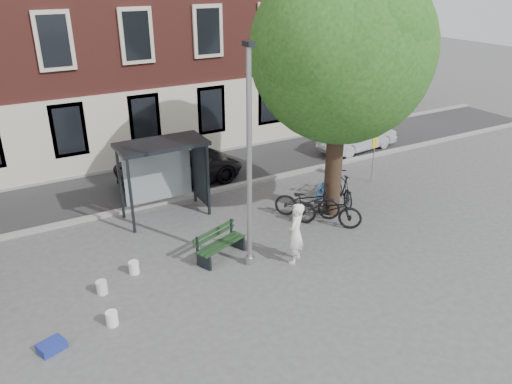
{
  "coord_description": "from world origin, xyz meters",
  "views": [
    {
      "loc": [
        -5.8,
        -10.6,
        7.68
      ],
      "look_at": [
        1.06,
        1.53,
        1.4
      ],
      "focal_mm": 35.0,
      "sensor_mm": 36.0,
      "label": 1
    }
  ],
  "objects_px": {
    "lamppost": "(249,173)",
    "bike_c": "(327,209)",
    "bike_a": "(307,201)",
    "bench": "(220,245)",
    "painter": "(296,233)",
    "car_silver": "(358,136)",
    "bike_d": "(342,188)",
    "notice_sign": "(374,150)",
    "bus_shelter": "(173,160)",
    "bike_b": "(330,181)",
    "car_dark": "(181,166)"
  },
  "relations": [
    {
      "from": "bench",
      "to": "bike_a",
      "type": "height_order",
      "value": "bike_a"
    },
    {
      "from": "car_silver",
      "to": "bike_a",
      "type": "bearing_deg",
      "value": 119.4
    },
    {
      "from": "bus_shelter",
      "to": "bike_c",
      "type": "xyz_separation_m",
      "value": [
        3.89,
        -3.32,
        -1.33
      ]
    },
    {
      "from": "bus_shelter",
      "to": "bike_b",
      "type": "bearing_deg",
      "value": -14.59
    },
    {
      "from": "bike_a",
      "to": "bike_d",
      "type": "bearing_deg",
      "value": -37.92
    },
    {
      "from": "car_dark",
      "to": "notice_sign",
      "type": "relative_size",
      "value": 2.66
    },
    {
      "from": "bench",
      "to": "bike_c",
      "type": "bearing_deg",
      "value": -20.44
    },
    {
      "from": "bike_a",
      "to": "bench",
      "type": "bearing_deg",
      "value": 144.76
    },
    {
      "from": "bike_c",
      "to": "notice_sign",
      "type": "relative_size",
      "value": 1.22
    },
    {
      "from": "bike_d",
      "to": "car_silver",
      "type": "relative_size",
      "value": 0.48
    },
    {
      "from": "lamppost",
      "to": "bike_c",
      "type": "distance_m",
      "value": 4.03
    },
    {
      "from": "bench",
      "to": "bike_c",
      "type": "distance_m",
      "value": 3.87
    },
    {
      "from": "bus_shelter",
      "to": "bench",
      "type": "xyz_separation_m",
      "value": [
        0.03,
        -3.35,
        -1.53
      ]
    },
    {
      "from": "painter",
      "to": "notice_sign",
      "type": "distance_m",
      "value": 6.74
    },
    {
      "from": "bench",
      "to": "car_dark",
      "type": "height_order",
      "value": "car_dark"
    },
    {
      "from": "bike_d",
      "to": "notice_sign",
      "type": "xyz_separation_m",
      "value": [
        2.21,
        0.91,
        0.73
      ]
    },
    {
      "from": "bus_shelter",
      "to": "notice_sign",
      "type": "height_order",
      "value": "bus_shelter"
    },
    {
      "from": "bike_a",
      "to": "car_dark",
      "type": "bearing_deg",
      "value": 69.52
    },
    {
      "from": "bus_shelter",
      "to": "bike_b",
      "type": "xyz_separation_m",
      "value": [
        5.45,
        -1.42,
        -1.38
      ]
    },
    {
      "from": "bus_shelter",
      "to": "bike_d",
      "type": "relative_size",
      "value": 1.49
    },
    {
      "from": "bus_shelter",
      "to": "bike_b",
      "type": "distance_m",
      "value": 5.79
    },
    {
      "from": "car_dark",
      "to": "bike_c",
      "type": "bearing_deg",
      "value": -156.5
    },
    {
      "from": "bench",
      "to": "bike_c",
      "type": "xyz_separation_m",
      "value": [
        3.86,
        0.03,
        0.2
      ]
    },
    {
      "from": "bus_shelter",
      "to": "bench",
      "type": "distance_m",
      "value": 3.68
    },
    {
      "from": "bus_shelter",
      "to": "bike_c",
      "type": "distance_m",
      "value": 5.29
    },
    {
      "from": "bench",
      "to": "bike_d",
      "type": "bearing_deg",
      "value": -8.48
    },
    {
      "from": "bus_shelter",
      "to": "bike_c",
      "type": "bearing_deg",
      "value": -40.47
    },
    {
      "from": "painter",
      "to": "car_dark",
      "type": "bearing_deg",
      "value": -121.05
    },
    {
      "from": "bus_shelter",
      "to": "car_dark",
      "type": "height_order",
      "value": "bus_shelter"
    },
    {
      "from": "bike_a",
      "to": "bike_d",
      "type": "height_order",
      "value": "bike_a"
    },
    {
      "from": "car_silver",
      "to": "bus_shelter",
      "type": "bearing_deg",
      "value": 93.9
    },
    {
      "from": "car_silver",
      "to": "notice_sign",
      "type": "xyz_separation_m",
      "value": [
        -1.98,
        -3.21,
        0.66
      ]
    },
    {
      "from": "car_dark",
      "to": "bus_shelter",
      "type": "bearing_deg",
      "value": 151.76
    },
    {
      "from": "car_dark",
      "to": "notice_sign",
      "type": "distance_m",
      "value": 7.44
    },
    {
      "from": "car_dark",
      "to": "car_silver",
      "type": "height_order",
      "value": "car_dark"
    },
    {
      "from": "painter",
      "to": "bike_a",
      "type": "xyz_separation_m",
      "value": [
        1.91,
        2.13,
        -0.33
      ]
    },
    {
      "from": "car_dark",
      "to": "notice_sign",
      "type": "bearing_deg",
      "value": -121.59
    },
    {
      "from": "bench",
      "to": "bike_c",
      "type": "relative_size",
      "value": 0.77
    },
    {
      "from": "lamppost",
      "to": "bike_c",
      "type": "relative_size",
      "value": 2.74
    },
    {
      "from": "bench",
      "to": "notice_sign",
      "type": "bearing_deg",
      "value": -5.44
    },
    {
      "from": "bike_c",
      "to": "car_dark",
      "type": "bearing_deg",
      "value": 70.61
    },
    {
      "from": "bike_a",
      "to": "car_dark",
      "type": "xyz_separation_m",
      "value": [
        -2.57,
        4.83,
        0.1
      ]
    },
    {
      "from": "car_dark",
      "to": "notice_sign",
      "type": "xyz_separation_m",
      "value": [
        6.48,
        -3.6,
        0.63
      ]
    },
    {
      "from": "painter",
      "to": "bench",
      "type": "relative_size",
      "value": 1.06
    },
    {
      "from": "painter",
      "to": "car_silver",
      "type": "bearing_deg",
      "value": -176.36
    },
    {
      "from": "bike_d",
      "to": "bike_b",
      "type": "bearing_deg",
      "value": -75.99
    },
    {
      "from": "bike_a",
      "to": "bike_b",
      "type": "distance_m",
      "value": 2.06
    },
    {
      "from": "lamppost",
      "to": "bike_d",
      "type": "relative_size",
      "value": 3.2
    },
    {
      "from": "bike_d",
      "to": "car_silver",
      "type": "height_order",
      "value": "car_silver"
    },
    {
      "from": "painter",
      "to": "bike_d",
      "type": "distance_m",
      "value": 4.38
    }
  ]
}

